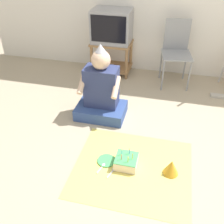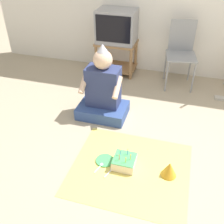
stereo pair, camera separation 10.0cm
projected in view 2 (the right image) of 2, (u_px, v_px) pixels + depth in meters
The scene contains 11 objects.
ground_plane at pixel (174, 168), 2.54m from camera, with size 16.00×16.00×0.00m, color tan.
tv_stand at pixel (116, 55), 4.10m from camera, with size 0.61×0.43×0.50m.
tv at pixel (117, 26), 3.84m from camera, with size 0.57×0.42×0.47m.
folding_chair at pixel (181, 50), 3.66m from camera, with size 0.47×0.48×0.91m.
person_seated at pixel (103, 92), 3.11m from camera, with size 0.59×0.42×0.90m.
party_cloth at pixel (130, 169), 2.53m from camera, with size 1.12×1.00×0.01m.
birthday_cake at pixel (124, 162), 2.53m from camera, with size 0.21×0.21×0.17m.
party_hat_blue at pixel (169, 169), 2.42m from camera, with size 0.15×0.15×0.15m.
paper_plate at pixel (105, 160), 2.61m from camera, with size 0.18×0.18×0.01m.
plastic_spoon_near at pixel (101, 165), 2.55m from camera, with size 0.06×0.14×0.01m.
plastic_spoon_far at pixel (111, 170), 2.50m from camera, with size 0.06×0.14×0.01m.
Camera 2 is at (-0.08, -1.87, 1.90)m, focal length 42.00 mm.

